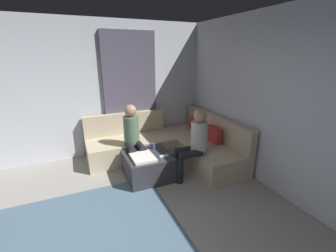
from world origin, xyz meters
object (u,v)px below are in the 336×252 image
object	(u,v)px
game_remote	(164,156)
person_on_couch_side	(133,135)
sectional_couch	(170,145)
coffee_mug	(153,146)
person_on_couch_back	(194,141)
ottoman	(148,166)

from	to	relation	value
game_remote	person_on_couch_side	size ratio (longest dim) A/B	0.12
sectional_couch	person_on_couch_side	xyz separation A→B (m)	(0.15, -0.80, 0.38)
coffee_mug	person_on_couch_back	xyz separation A→B (m)	(0.52, 0.54, 0.19)
sectional_couch	coffee_mug	xyz separation A→B (m)	(0.33, -0.49, 0.19)
person_on_couch_back	person_on_couch_side	world-z (taller)	same
person_on_couch_back	person_on_couch_side	bearing A→B (deg)	50.94
sectional_couch	coffee_mug	world-z (taller)	sectional_couch
sectional_couch	person_on_couch_side	size ratio (longest dim) A/B	2.12
sectional_couch	person_on_couch_back	size ratio (longest dim) A/B	2.12
ottoman	coffee_mug	world-z (taller)	coffee_mug
game_remote	person_on_couch_side	xyz separation A→B (m)	(-0.58, -0.36, 0.23)
coffee_mug	person_on_couch_back	size ratio (longest dim) A/B	0.08
sectional_couch	person_on_couch_side	distance (m)	0.90
person_on_couch_back	person_on_couch_side	distance (m)	1.11
ottoman	person_on_couch_side	xyz separation A→B (m)	(-0.40, -0.14, 0.45)
sectional_couch	ottoman	bearing A→B (deg)	-50.58
sectional_couch	ottoman	size ratio (longest dim) A/B	3.36
ottoman	coffee_mug	bearing A→B (deg)	140.71
person_on_couch_back	ottoman	bearing A→B (deg)	67.71
ottoman	person_on_couch_side	size ratio (longest dim) A/B	0.63
game_remote	person_on_couch_side	distance (m)	0.72
sectional_couch	person_on_couch_back	world-z (taller)	person_on_couch_back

